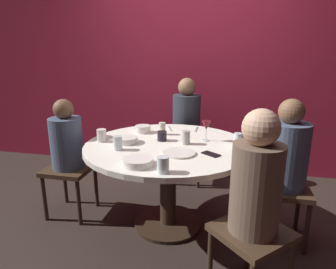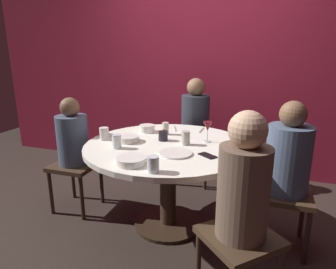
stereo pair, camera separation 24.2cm
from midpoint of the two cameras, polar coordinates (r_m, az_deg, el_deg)
name	(u,v)px [view 1 (the left image)]	position (r m, az deg, el deg)	size (l,w,h in m)	color
ground_plane	(168,224)	(2.77, -2.62, -16.97)	(8.00, 8.00, 0.00)	#2D231E
back_wall	(193,68)	(3.76, 3.03, 12.73)	(6.00, 0.10, 2.60)	maroon
dining_table	(168,161)	(2.49, -2.79, -5.13)	(1.38, 1.38, 0.76)	silver
seated_diner_left	(67,145)	(2.85, -21.28, -1.95)	(0.40, 0.40, 1.10)	#3F2D1E
seated_diner_back	(186,120)	(3.36, 1.53, 2.85)	(0.40, 0.40, 1.22)	#3F2D1E
seated_diner_right	(286,156)	(2.40, 19.25, -4.08)	(0.40, 0.40, 1.16)	#3F2D1E
seated_diner_front_right	(256,188)	(1.75, 12.80, -10.10)	(0.57, 0.57, 1.20)	#3F2D1E
candle_holder	(162,136)	(2.52, -3.92, -0.31)	(0.08, 0.08, 0.11)	black
wine_glass	(206,126)	(2.50, 4.66, 1.58)	(0.08, 0.08, 0.18)	silver
dinner_plate	(179,153)	(2.20, -1.02, -3.64)	(0.25, 0.25, 0.01)	silver
cell_phone	(211,154)	(2.20, 5.18, -3.84)	(0.07, 0.14, 0.01)	black
bowl_serving_large	(127,140)	(2.50, -10.73, -1.08)	(0.19, 0.19, 0.05)	silver
bowl_salad_center	(138,162)	(2.00, -9.23, -5.30)	(0.21, 0.21, 0.05)	silver
bowl_small_white	(143,129)	(2.80, -7.35, 1.02)	(0.15, 0.15, 0.07)	silver
cup_near_candle	(162,129)	(2.71, -3.69, 1.12)	(0.06, 0.06, 0.11)	beige
cup_by_left_diner	(238,140)	(2.37, 10.52, -1.16)	(0.07, 0.07, 0.12)	silver
cup_by_right_diner	(118,143)	(2.33, -12.64, -1.66)	(0.07, 0.07, 0.11)	silver
cup_center_front	(102,135)	(2.58, -15.35, -0.22)	(0.08, 0.08, 0.11)	silver
cup_far_edge	(186,137)	(2.42, 0.62, -0.61)	(0.07, 0.07, 0.11)	#B2ADA3
cup_beside_wine	(163,165)	(1.86, -4.72, -5.89)	(0.08, 0.08, 0.11)	silver
fork_near_plate	(170,128)	(2.92, -2.03, 1.14)	(0.02, 0.18, 0.01)	#B7B7BC
knife_near_plate	(196,129)	(2.90, 3.11, 1.01)	(0.02, 0.18, 0.01)	#B7B7BC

